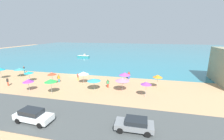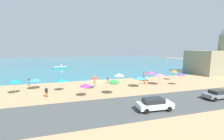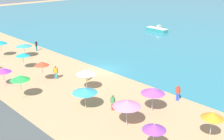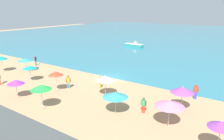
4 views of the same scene
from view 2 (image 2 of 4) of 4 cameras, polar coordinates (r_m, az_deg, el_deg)
name	(u,v)px [view 2 (image 2 of 4)]	position (r m, az deg, el deg)	size (l,w,h in m)	color
ground_plane	(98,80)	(36.83, -5.49, -3.84)	(160.00, 160.00, 0.00)	tan
sea	(80,61)	(90.96, -12.05, 3.21)	(150.00, 110.00, 0.05)	teal
coastal_road	(124,108)	(20.14, 4.52, -14.08)	(80.00, 8.00, 0.06)	#464B4A
beach_umbrella_0	(114,81)	(24.86, 0.71, -4.10)	(2.03, 2.03, 2.68)	#B2B2B7
beach_umbrella_1	(85,85)	(24.31, -10.11, -5.62)	(1.84, 1.84, 2.21)	#B2B2B7
beach_umbrella_2	(139,78)	(30.32, 10.31, -2.87)	(2.43, 2.43, 2.20)	#B2B2B7
beach_umbrella_3	(94,77)	(28.20, -6.74, -2.84)	(1.71, 1.71, 2.59)	#B2B2B7
beach_umbrella_4	(35,80)	(31.77, -27.30, -3.26)	(2.41, 2.41, 2.11)	#B2B2B7
beach_umbrella_5	(150,72)	(36.18, 14.33, -0.78)	(2.25, 2.25, 2.52)	#B2B2B7
beach_umbrella_6	(174,71)	(39.21, 22.52, -0.33)	(1.74, 1.74, 2.60)	#B2B2B7
beach_umbrella_7	(14,81)	(30.03, -33.20, -3.48)	(2.00, 2.00, 2.60)	#B2B2B7
beach_umbrella_8	(160,75)	(33.17, 17.73, -1.71)	(2.43, 2.43, 2.49)	#B2B2B7
beach_umbrella_9	(62,80)	(28.48, -18.59, -3.65)	(1.88, 1.88, 2.30)	#B2B2B7
beach_umbrella_10	(181,74)	(34.41, 24.70, -1.50)	(1.72, 1.72, 2.60)	#B2B2B7
beach_umbrella_11	(119,75)	(31.59, 2.74, -1.77)	(2.15, 2.15, 2.53)	#B2B2B7
bather_0	(29,81)	(35.18, -29.02, -3.77)	(0.37, 0.51, 1.76)	teal
bather_1	(144,80)	(32.93, 12.23, -3.85)	(0.56, 0.28, 1.59)	#F93922
bather_2	(95,82)	(30.07, -6.56, -4.74)	(0.48, 0.39, 1.69)	teal
bather_3	(46,92)	(25.94, -23.69, -7.54)	(0.56, 0.30, 1.66)	#E4442C
bather_4	(144,74)	(39.73, 12.05, -1.66)	(0.57, 0.24, 1.74)	blue
bather_5	(108,80)	(32.85, -1.65, -3.70)	(0.28, 0.56, 1.58)	yellow
parked_car_0	(217,94)	(27.95, 35.12, -7.55)	(4.01, 1.89, 1.36)	slate
parked_car_2	(154,104)	(19.69, 15.88, -12.33)	(4.48, 2.05, 1.51)	silver
skiff_nearshore	(60,68)	(60.27, -19.14, 0.91)	(5.32, 1.71, 1.48)	teal
harbor_fortress	(221,57)	(58.16, 36.02, 3.89)	(16.12, 9.91, 14.55)	gray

